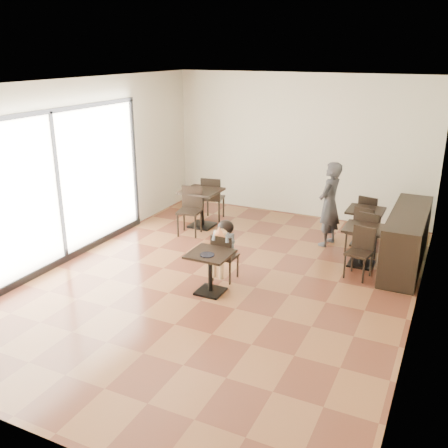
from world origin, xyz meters
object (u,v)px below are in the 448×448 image
Objects in this scene: child_table at (210,273)px; chair_left_a at (213,198)px; child at (225,251)px; chair_mid_b at (359,254)px; chair_left_b at (189,212)px; cafe_table_left at (202,208)px; child_chair at (225,256)px; chair_mid_a at (371,233)px; chair_back_b at (359,232)px; adult_patron at (329,204)px; cafe_table_back at (364,227)px; chair_back_a at (370,216)px; cafe_table_mid at (363,246)px.

chair_left_a is (-1.60, 3.27, 0.15)m from child_table.
child_table is 0.66× the size of child.
chair_left_b is (-3.59, 0.58, 0.06)m from chair_mid_b.
chair_left_a reaches higher than cafe_table_left.
chair_mid_a reaches higher than child_chair.
chair_left_a is 3.45m from chair_back_b.
child_table is at bearing 64.21° from chair_mid_a.
adult_patron reaches higher than chair_back_b.
chair_left_a is (-3.38, 0.12, 0.13)m from cafe_table_back.
chair_left_b is 1.14× the size of chair_back_a.
child_table is 0.58m from child.
chair_left_a is at bearing 162.27° from cafe_table_mid.
cafe_table_back is at bearing 5.76° from chair_left_b.
child is at bearing -124.50° from cafe_table_back.
chair_back_a reaches higher than cafe_table_back.
cafe_table_mid is at bearing -11.00° from chair_left_b.
chair_left_b is at bearing -64.29° from adult_patron.
adult_patron is at bearing -116.31° from child_chair.
child_table is 0.69× the size of chair_left_a.
child is at bearing -140.99° from cafe_table_mid.
cafe_table_mid is 0.83× the size of chair_mid_b.
child_chair is 3.15m from chair_left_a.
chair_back_a is at bearing -119.57° from child_chair.
chair_mid_a is at bearing 100.80° from chair_mid_b.
adult_patron reaches higher than chair_left_a.
chair_mid_b reaches higher than cafe_table_mid.
cafe_table_back is at bearing 60.43° from child_table.
child_table is 0.79× the size of chair_mid_b.
child_chair is at bearing 57.76° from chair_mid_a.
child_table is 0.95× the size of cafe_table_mid.
child is 2.72m from chair_back_b.
chair_left_b is 1.14× the size of chair_back_b.
chair_mid_a is at bearing 113.06° from chair_back_a.
adult_patron is 1.93× the size of chair_mid_b.
adult_patron is 2.77m from cafe_table_left.
child_chair is 1.14× the size of cafe_table_mid.
cafe_table_back is 0.52m from chair_mid_a.
child_chair is 2.72m from chair_back_b.
chair_left_b reaches higher than child_chair.
chair_mid_b is (0.04, -0.55, 0.07)m from cafe_table_mid.
chair_back_b is at bearing -90.00° from cafe_table_back.
chair_left_a reaches higher than chair_mid_b.
adult_patron is at bearing 138.69° from cafe_table_mid.
chair_back_a is at bearing 60.43° from child.
chair_back_b is at bearing 80.64° from adult_patron.
child is at bearing 57.76° from chair_mid_a.
adult_patron reaches higher than child_chair.
adult_patron is at bearing 160.89° from chair_left_a.
chair_left_b is at bearing -178.46° from chair_mid_b.
cafe_table_mid is 0.82× the size of chair_back_a.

